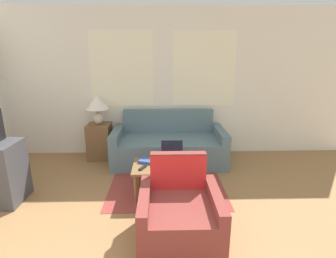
# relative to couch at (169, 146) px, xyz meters

# --- Properties ---
(wall_back) EXTENTS (6.82, 0.06, 2.60)m
(wall_back) POSITION_rel_couch_xyz_m (-0.00, 0.46, 1.04)
(wall_back) COLOR white
(wall_back) RESTS_ON ground_plane
(rug) EXTENTS (1.59, 1.97, 0.01)m
(rug) POSITION_rel_couch_xyz_m (-0.06, -0.60, -0.26)
(rug) COLOR brown
(rug) RESTS_ON ground_plane
(couch) EXTENTS (1.89, 0.90, 0.85)m
(couch) POSITION_rel_couch_xyz_m (0.00, 0.00, 0.00)
(couch) COLOR slate
(couch) RESTS_ON ground_plane
(armchair) EXTENTS (0.79, 0.78, 0.80)m
(armchair) POSITION_rel_couch_xyz_m (0.05, -2.00, -0.01)
(armchair) COLOR brown
(armchair) RESTS_ON ground_plane
(side_table) EXTENTS (0.39, 0.39, 0.63)m
(side_table) POSITION_rel_couch_xyz_m (-1.22, 0.16, 0.05)
(side_table) COLOR brown
(side_table) RESTS_ON ground_plane
(table_lamp) EXTENTS (0.39, 0.39, 0.51)m
(table_lamp) POSITION_rel_couch_xyz_m (-1.22, 0.16, 0.71)
(table_lamp) COLOR beige
(table_lamp) RESTS_ON side_table
(coffee_table) EXTENTS (0.88, 0.53, 0.41)m
(coffee_table) POSITION_rel_couch_xyz_m (-0.06, -1.14, 0.09)
(coffee_table) COLOR brown
(coffee_table) RESTS_ON ground_plane
(laptop) EXTENTS (0.29, 0.33, 0.27)m
(laptop) POSITION_rel_couch_xyz_m (0.02, -1.05, 0.20)
(laptop) COLOR black
(laptop) RESTS_ON coffee_table
(cup_navy) EXTENTS (0.10, 0.10, 0.09)m
(cup_navy) POSITION_rel_couch_xyz_m (0.28, -1.26, 0.19)
(cup_navy) COLOR teal
(cup_navy) RESTS_ON coffee_table
(book_red) EXTENTS (0.27, 0.23, 0.04)m
(book_red) POSITION_rel_couch_xyz_m (-0.31, -1.03, 0.16)
(book_red) COLOR #334C8E
(book_red) RESTS_ON coffee_table
(tv_remote) EXTENTS (0.11, 0.15, 0.02)m
(tv_remote) POSITION_rel_couch_xyz_m (-0.36, -1.23, 0.16)
(tv_remote) COLOR black
(tv_remote) RESTS_ON coffee_table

